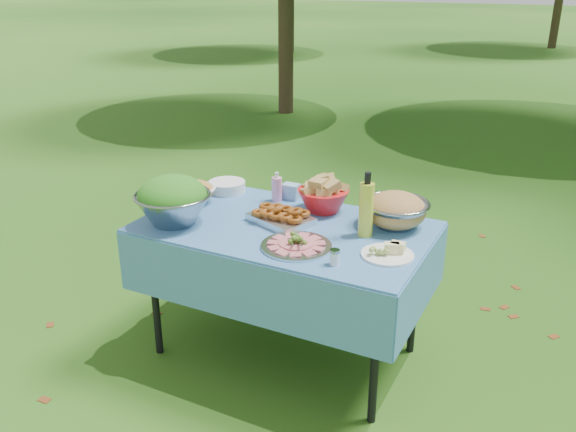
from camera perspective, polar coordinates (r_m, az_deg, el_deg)
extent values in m
plane|color=#0C3309|center=(3.48, -0.27, -12.53)|extent=(80.00, 80.00, 0.00)
cube|color=#84CBFF|center=(3.28, -0.29, -7.04)|extent=(1.46, 0.86, 0.76)
cylinder|color=white|center=(3.61, -5.73, 2.78)|extent=(0.27, 0.27, 0.06)
cube|color=#8DBFE7|center=(3.47, 0.29, 2.32)|extent=(0.10, 0.07, 0.09)
cylinder|color=#F397C2|center=(3.43, -1.05, 2.77)|extent=(0.08, 0.08, 0.17)
cube|color=silver|center=(3.14, -0.68, 0.00)|extent=(0.37, 0.31, 0.07)
cylinder|color=#BABEC1|center=(2.86, 0.79, -2.22)|extent=(0.43, 0.43, 0.08)
cylinder|color=#C9D434|center=(2.97, 7.35, 1.08)|extent=(0.08, 0.08, 0.32)
cylinder|color=white|center=(2.81, 9.31, -3.09)|extent=(0.30, 0.30, 0.07)
cylinder|color=white|center=(2.70, 4.38, -3.86)|extent=(0.05, 0.05, 0.07)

